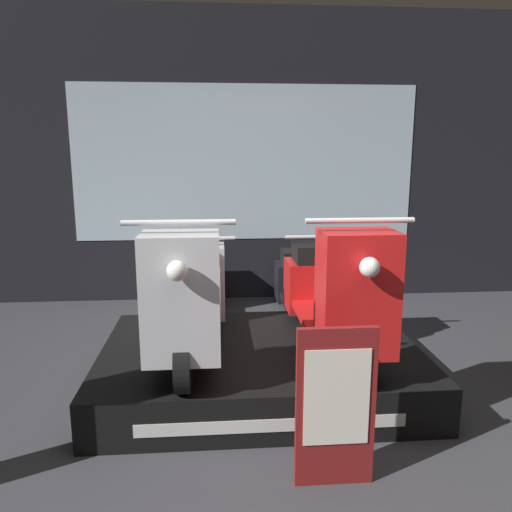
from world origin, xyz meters
TOP-DOWN VIEW (x-y plane):
  - ground_plane at (0.00, 0.00)m, footprint 30.00×30.00m
  - shop_wall_back at (0.00, 3.32)m, footprint 6.89×0.09m
  - display_platform at (-0.04, 0.99)m, footprint 2.23×1.56m
  - scooter_display_left at (-0.54, 0.94)m, footprint 0.62×1.74m
  - scooter_display_right at (0.46, 0.94)m, footprint 0.62×1.74m
  - scooter_backrow_0 at (-0.49, 2.26)m, footprint 0.62×1.74m
  - scooter_backrow_1 at (0.54, 2.26)m, footprint 0.62×1.74m
  - price_sign_board at (0.24, -0.12)m, footprint 0.40×0.04m

SIDE VIEW (x-z plane):
  - ground_plane at x=0.00m, z-range 0.00..0.00m
  - display_platform at x=-0.04m, z-range 0.00..0.31m
  - scooter_backrow_0 at x=-0.49m, z-range -0.10..0.90m
  - scooter_backrow_1 at x=0.54m, z-range -0.10..0.90m
  - price_sign_board at x=0.24m, z-range 0.00..0.85m
  - scooter_display_left at x=-0.54m, z-range 0.21..1.21m
  - scooter_display_right at x=0.46m, z-range 0.21..1.21m
  - shop_wall_back at x=0.00m, z-range 0.00..3.20m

